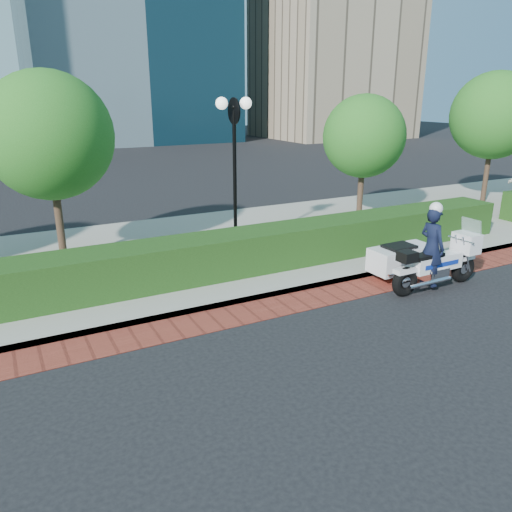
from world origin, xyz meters
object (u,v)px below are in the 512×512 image
tree_d (495,116)px  tree_b (49,136)px  lamppost (234,151)px  tree_c (364,136)px  police_motorcycle (421,256)px

tree_d → tree_b: bearing=180.0°
lamppost → tree_c: 5.65m
lamppost → police_motorcycle: lamppost is taller
tree_b → tree_c: bearing=-0.0°
tree_c → police_motorcycle: size_ratio=1.64×
tree_c → police_motorcycle: 6.46m
lamppost → tree_d: size_ratio=0.82×
tree_b → tree_c: (10.00, -0.00, -0.39)m
tree_b → tree_d: bearing=0.0°
tree_b → police_motorcycle: (7.45, -5.46, -2.71)m
lamppost → police_motorcycle: (2.95, -4.16, -2.23)m
tree_c → tree_b: bearing=180.0°
lamppost → tree_c: bearing=13.3°
tree_b → tree_c: 10.01m
police_motorcycle → tree_c: bearing=64.4°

